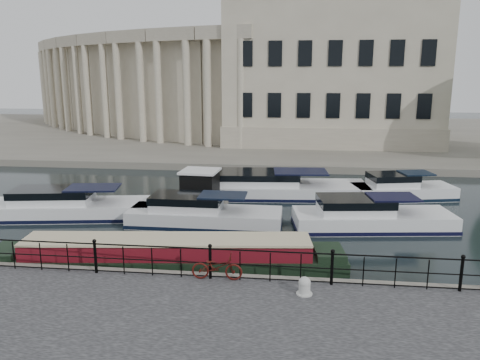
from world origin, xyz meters
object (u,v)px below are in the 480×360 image
(bicycle, at_px, (217,267))
(narrowboat, at_px, (168,259))
(mooring_bollard, at_px, (305,286))
(harbour_hut, at_px, (200,190))

(bicycle, relative_size, narrowboat, 0.12)
(mooring_bollard, distance_m, harbour_hut, 12.50)
(bicycle, height_order, harbour_hut, harbour_hut)
(mooring_bollard, bearing_deg, harbour_hut, 116.43)
(harbour_hut, bearing_deg, narrowboat, -83.03)
(narrowboat, distance_m, harbour_hut, 8.49)
(mooring_bollard, xyz_separation_m, harbour_hut, (-5.57, 11.19, 0.13))
(narrowboat, xyz_separation_m, harbour_hut, (-0.44, 8.46, 0.59))
(mooring_bollard, bearing_deg, narrowboat, 151.91)
(mooring_bollard, relative_size, harbour_hut, 0.20)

